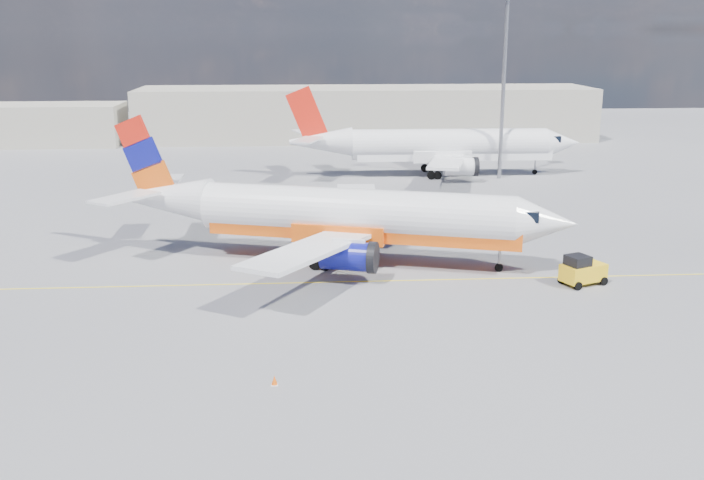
{
  "coord_description": "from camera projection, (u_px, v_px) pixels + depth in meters",
  "views": [
    {
      "loc": [
        -5.71,
        -47.93,
        16.72
      ],
      "look_at": [
        -2.32,
        1.0,
        3.5
      ],
      "focal_mm": 40.0,
      "sensor_mm": 36.0,
      "label": 1
    }
  ],
  "objects": [
    {
      "name": "gse_tug",
      "position": [
        582.0,
        270.0,
        52.79
      ],
      "size": [
        3.34,
        2.79,
        2.1
      ],
      "rotation": [
        0.0,
        0.0,
        0.4
      ],
      "color": "black",
      "rests_on": "ground"
    },
    {
      "name": "ground",
      "position": [
        389.0,
        295.0,
        50.9
      ],
      "size": [
        240.0,
        240.0,
        0.0
      ],
      "primitive_type": "plane",
      "color": "slate",
      "rests_on": "ground"
    },
    {
      "name": "taxi_line",
      "position": [
        384.0,
        281.0,
        53.79
      ],
      "size": [
        70.0,
        0.15,
        0.01
      ],
      "primitive_type": "cube",
      "color": "yellow",
      "rests_on": "ground"
    },
    {
      "name": "traffic_cone",
      "position": [
        274.0,
        380.0,
        38.01
      ],
      "size": [
        0.35,
        0.35,
        0.49
      ],
      "color": "white",
      "rests_on": "ground"
    },
    {
      "name": "terminal_main",
      "position": [
        366.0,
        113.0,
        122.44
      ],
      "size": [
        70.0,
        14.0,
        8.0
      ],
      "primitive_type": "cube",
      "color": "#AAA393",
      "rests_on": "ground"
    },
    {
      "name": "floodlight_mast",
      "position": [
        504.0,
        68.0,
        87.58
      ],
      "size": [
        1.52,
        1.52,
        20.84
      ],
      "color": "gray",
      "rests_on": "ground"
    },
    {
      "name": "second_jet",
      "position": [
        440.0,
        146.0,
        91.75
      ],
      "size": [
        34.66,
        27.44,
        10.51
      ],
      "rotation": [
        0.0,
        0.0,
        -0.01
      ],
      "color": "white",
      "rests_on": "ground"
    },
    {
      "name": "terminal_annex",
      "position": [
        33.0,
        125.0,
        116.47
      ],
      "size": [
        26.0,
        10.0,
        6.0
      ],
      "primitive_type": "cube",
      "color": "#AAA393",
      "rests_on": "ground"
    },
    {
      "name": "main_jet",
      "position": [
        342.0,
        215.0,
        57.5
      ],
      "size": [
        34.84,
        26.52,
        10.55
      ],
      "rotation": [
        0.0,
        0.0,
        -0.3
      ],
      "color": "white",
      "rests_on": "ground"
    }
  ]
}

